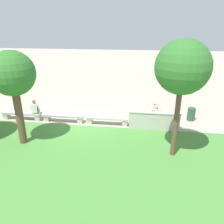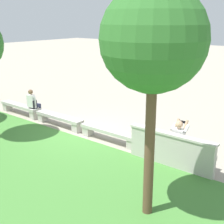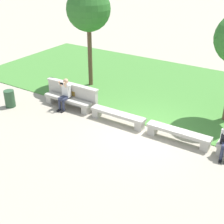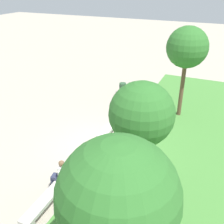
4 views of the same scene
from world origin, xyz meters
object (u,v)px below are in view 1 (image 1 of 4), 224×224
bench_mid (63,117)px  trash_bin (191,114)px  tree_behind_wall (183,68)px  bench_near (107,119)px  backpack (36,110)px  person_photographer (155,114)px  bench_far (22,114)px  bench_main (154,122)px  tree_far_back (13,75)px  person_distant (36,109)px

bench_mid → trash_bin: trash_bin is taller
bench_mid → tree_behind_wall: (-5.80, 2.67, 3.41)m
bench_near → bench_mid: same height
backpack → person_photographer: bearing=-179.4°
trash_bin → bench_near: bearing=15.1°
bench_far → backpack: bearing=-179.6°
bench_main → backpack: bearing=-0.1°
backpack → bench_main: bearing=179.9°
person_photographer → backpack: size_ratio=3.08×
bench_near → trash_bin: trash_bin is taller
bench_near → person_photographer: (-2.60, -0.08, 0.43)m
bench_near → bench_mid: 2.54m
bench_near → tree_far_back: tree_far_back is taller
trash_bin → person_photographer: bearing=29.3°
tree_behind_wall → trash_bin: tree_behind_wall is taller
bench_near → person_photographer: size_ratio=1.78×
person_photographer → bench_near: bearing=1.7°
bench_near → bench_main: bearing=180.0°
person_photographer → person_distant: 6.81m
person_distant → trash_bin: size_ratio=1.68×
bench_mid → tree_behind_wall: tree_behind_wall is taller
bench_mid → trash_bin: 7.40m
tree_far_back → trash_bin: tree_far_back is taller
person_distant → backpack: (-0.07, 0.06, -0.05)m
bench_near → tree_behind_wall: bearing=140.7°
bench_far → tree_far_back: tree_far_back is taller
bench_near → backpack: size_ratio=5.48×
person_distant → trash_bin: bearing=-172.3°
person_distant → person_photographer: bearing=-179.9°
person_photographer → trash_bin: bearing=-150.7°
bench_main → backpack: backpack is taller
person_photographer → person_distant: (6.81, 0.01, -0.06)m
bench_mid → person_photographer: bearing=-179.1°
trash_bin → bench_mid: bearing=10.0°
bench_main → trash_bin: trash_bin is taller
bench_mid → backpack: size_ratio=5.48×
person_photographer → person_distant: person_photographer is taller
bench_mid → tree_behind_wall: 7.24m
backpack → trash_bin: 8.98m
bench_main → bench_far: size_ratio=1.00×
bench_mid → trash_bin: bearing=-170.0°
bench_near → trash_bin: size_ratio=3.13×
person_photographer → tree_far_back: (6.18, 2.66, 2.49)m
bench_far → tree_far_back: bearing=120.1°
bench_far → bench_near: bearing=180.0°
bench_mid → tree_far_back: bearing=68.0°
bench_far → tree_far_back: size_ratio=0.55×
bench_far → tree_behind_wall: bearing=162.2°
bench_main → bench_far: 7.62m
bench_far → person_distant: person_distant is taller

